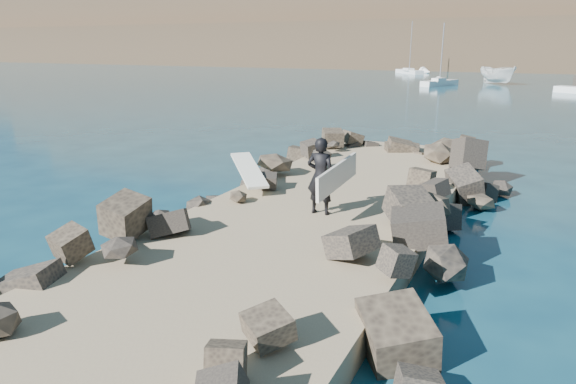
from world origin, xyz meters
name	(u,v)px	position (x,y,z in m)	size (l,w,h in m)	color
ground	(305,239)	(0.00, 0.00, 0.00)	(800.00, 800.00, 0.00)	#0F384C
jetty	(268,255)	(0.00, -2.00, 0.30)	(6.00, 26.00, 0.60)	#8C7759
riprap_left	(176,221)	(-2.90, -1.50, 0.50)	(2.60, 22.00, 1.00)	black
riprap_right	(405,262)	(2.90, -1.50, 0.50)	(2.60, 22.00, 1.00)	black
headland	(575,3)	(10.00, 160.00, 16.00)	(360.00, 140.00, 32.00)	#2D4919
surfboard_resting	(249,174)	(-2.66, 1.74, 1.04)	(0.61, 2.43, 0.08)	white
boat_imported	(498,75)	(-0.36, 59.97, 1.16)	(2.25, 5.99, 2.32)	silver
surfer_with_board	(323,176)	(0.30, 0.40, 1.60)	(0.90, 2.45, 1.97)	black
sailboat_e	(409,72)	(-16.33, 80.27, 0.35)	(6.05, 6.69, 8.89)	white
sailboat_b	(439,83)	(-6.42, 54.06, 0.35)	(3.71, 6.12, 7.46)	white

